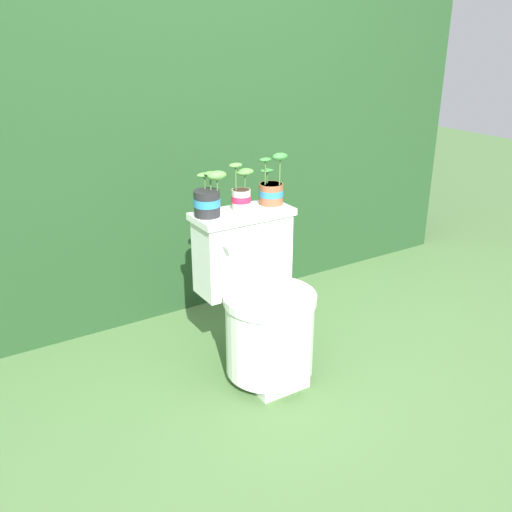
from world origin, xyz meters
TOP-DOWN VIEW (x-y plane):
  - ground_plane at (0.00, 0.00)m, footprint 12.00×12.00m
  - hedge_backdrop at (0.00, 1.17)m, footprint 3.75×0.65m
  - toilet at (-0.02, 0.09)m, footprint 0.45×0.53m
  - potted_plant_left at (-0.18, 0.26)m, footprint 0.14×0.11m
  - potted_plant_midleft at (-0.01, 0.26)m, footprint 0.12×0.09m
  - potted_plant_middle at (0.15, 0.26)m, footprint 0.12×0.12m

SIDE VIEW (x-z plane):
  - ground_plane at x=0.00m, z-range 0.00..0.00m
  - toilet at x=-0.02m, z-range -0.04..0.70m
  - potted_plant_middle at x=0.15m, z-range 0.69..0.93m
  - potted_plant_midleft at x=-0.01m, z-range 0.71..0.92m
  - potted_plant_left at x=-0.18m, z-range 0.72..0.91m
  - hedge_backdrop at x=0.00m, z-range 0.00..1.65m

